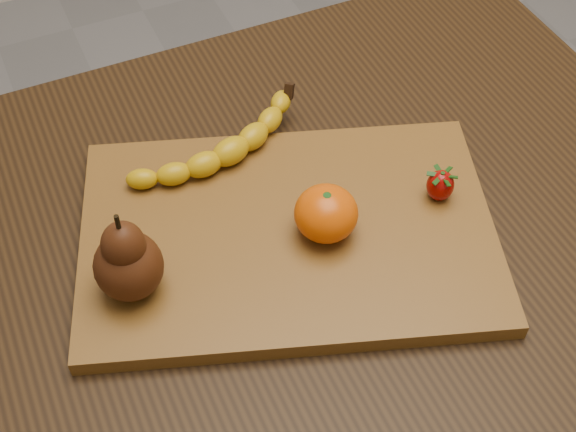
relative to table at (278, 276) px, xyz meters
name	(u,v)px	position (x,y,z in m)	size (l,w,h in m)	color
table	(278,276)	(0.00, 0.00, 0.00)	(1.00, 0.70, 0.76)	black
cutting_board	(288,234)	(0.00, -0.03, 0.11)	(0.45, 0.30, 0.02)	brown
banana	(231,151)	(-0.02, 0.10, 0.13)	(0.20, 0.05, 0.03)	#C89C09
pear	(126,254)	(-0.17, -0.03, 0.17)	(0.07, 0.07, 0.11)	#3F1C0A
mandarin	(326,213)	(0.04, -0.05, 0.15)	(0.07, 0.07, 0.06)	#D34B02
strawberry	(440,184)	(0.18, -0.05, 0.14)	(0.03, 0.03, 0.04)	#8D0603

